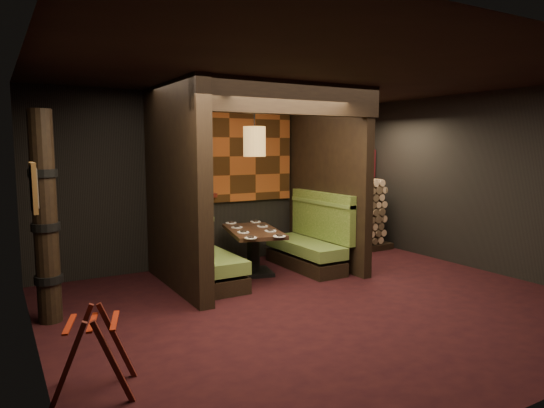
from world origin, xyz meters
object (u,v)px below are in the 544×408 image
(booth_bench_right, at_px, (310,244))
(pendant_lamp, at_px, (254,141))
(firewood_stack, at_px, (348,216))
(luggage_rack, at_px, (94,350))
(dining_table, at_px, (253,244))
(totem_column, at_px, (45,219))
(booth_bench_left, at_px, (203,257))

(booth_bench_right, xyz_separation_m, pendant_lamp, (-1.01, 0.05, 1.66))
(pendant_lamp, height_order, firewood_stack, pendant_lamp)
(booth_bench_right, distance_m, pendant_lamp, 1.95)
(booth_bench_right, relative_size, pendant_lamp, 1.58)
(luggage_rack, bearing_deg, firewood_stack, 31.52)
(dining_table, height_order, luggage_rack, dining_table)
(pendant_lamp, bearing_deg, luggage_rack, -138.21)
(totem_column, xyz_separation_m, firewood_stack, (5.33, 1.25, -0.51))
(dining_table, bearing_deg, totem_column, -167.70)
(booth_bench_left, distance_m, booth_bench_right, 1.89)
(firewood_stack, bearing_deg, booth_bench_right, -152.65)
(booth_bench_left, xyz_separation_m, dining_table, (0.89, 0.10, 0.08))
(booth_bench_left, xyz_separation_m, firewood_stack, (3.25, 0.70, 0.28))
(booth_bench_left, relative_size, totem_column, 0.67)
(luggage_rack, height_order, firewood_stack, firewood_stack)
(booth_bench_left, distance_m, totem_column, 2.30)
(totem_column, bearing_deg, booth_bench_left, 14.75)
(booth_bench_left, xyz_separation_m, pendant_lamp, (0.89, 0.05, 1.66))
(dining_table, bearing_deg, booth_bench_right, -5.60)
(dining_table, xyz_separation_m, totem_column, (-2.98, -0.65, 0.71))
(dining_table, height_order, totem_column, totem_column)
(pendant_lamp, xyz_separation_m, luggage_rack, (-2.84, -2.54, -1.70))
(luggage_rack, xyz_separation_m, totem_column, (-0.13, 1.94, 0.82))
(totem_column, height_order, firewood_stack, totem_column)
(dining_table, bearing_deg, pendant_lamp, -90.00)
(booth_bench_left, height_order, booth_bench_right, same)
(booth_bench_left, relative_size, dining_table, 1.08)
(dining_table, distance_m, firewood_stack, 2.44)
(booth_bench_right, xyz_separation_m, luggage_rack, (-3.85, -2.49, -0.04))
(firewood_stack, bearing_deg, totem_column, -166.81)
(pendant_lamp, bearing_deg, booth_bench_left, -176.86)
(totem_column, relative_size, firewood_stack, 1.39)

